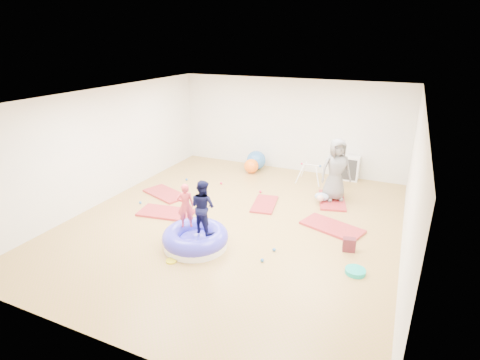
% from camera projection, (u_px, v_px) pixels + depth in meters
% --- Properties ---
extents(room, '(7.01, 8.01, 2.81)m').
position_uv_depth(room, '(234.00, 163.00, 7.99)').
color(room, '#A48B3D').
rests_on(room, ground).
extents(gym_mat_front_left, '(1.37, 0.83, 0.05)m').
position_uv_depth(gym_mat_front_left, '(166.00, 213.00, 8.85)').
color(gym_mat_front_left, '#CC294A').
rests_on(gym_mat_front_left, ground).
extents(gym_mat_mid_left, '(1.38, 1.02, 0.05)m').
position_uv_depth(gym_mat_mid_left, '(165.00, 194.00, 9.93)').
color(gym_mat_mid_left, '#CC294A').
rests_on(gym_mat_mid_left, ground).
extents(gym_mat_center_back, '(0.71, 1.14, 0.04)m').
position_uv_depth(gym_mat_center_back, '(265.00, 204.00, 9.32)').
color(gym_mat_center_back, '#CC294A').
rests_on(gym_mat_center_back, ground).
extents(gym_mat_right, '(1.44, 1.04, 0.05)m').
position_uv_depth(gym_mat_right, '(332.00, 227.00, 8.17)').
color(gym_mat_right, '#CC294A').
rests_on(gym_mat_right, ground).
extents(gym_mat_rear_right, '(0.91, 1.36, 0.05)m').
position_uv_depth(gym_mat_rear_right, '(332.00, 200.00, 9.53)').
color(gym_mat_rear_right, '#CC294A').
rests_on(gym_mat_rear_right, ground).
extents(inflatable_cushion, '(1.32, 1.32, 0.41)m').
position_uv_depth(inflatable_cushion, '(195.00, 239.00, 7.44)').
color(inflatable_cushion, white).
rests_on(inflatable_cushion, ground).
extents(child_pink, '(0.40, 0.36, 0.93)m').
position_uv_depth(child_pink, '(185.00, 203.00, 7.38)').
color(child_pink, '#F4444E').
rests_on(child_pink, inflatable_cushion).
extents(child_navy, '(0.61, 0.52, 1.08)m').
position_uv_depth(child_navy, '(203.00, 204.00, 7.15)').
color(child_navy, black).
rests_on(child_navy, inflatable_cushion).
extents(adult_caregiver, '(0.92, 0.82, 1.57)m').
position_uv_depth(adult_caregiver, '(336.00, 170.00, 9.27)').
color(adult_caregiver, slate).
rests_on(adult_caregiver, gym_mat_rear_right).
extents(infant, '(0.36, 0.36, 0.21)m').
position_uv_depth(infant, '(321.00, 197.00, 9.38)').
color(infant, '#99ADCA').
rests_on(infant, gym_mat_rear_right).
extents(ball_pit_balls, '(3.87, 3.27, 0.07)m').
position_uv_depth(ball_pit_balls, '(214.00, 203.00, 9.36)').
color(ball_pit_balls, '#2F67AE').
rests_on(ball_pit_balls, ground).
extents(exercise_ball_blue, '(0.60, 0.60, 0.60)m').
position_uv_depth(exercise_ball_blue, '(256.00, 160.00, 11.74)').
color(exercise_ball_blue, '#2F67AE').
rests_on(exercise_ball_blue, ground).
extents(exercise_ball_orange, '(0.44, 0.44, 0.44)m').
position_uv_depth(exercise_ball_orange, '(251.00, 166.00, 11.45)').
color(exercise_ball_orange, orange).
rests_on(exercise_ball_orange, ground).
extents(infant_play_gym, '(0.71, 0.67, 0.54)m').
position_uv_depth(infant_play_gym, '(311.00, 170.00, 10.65)').
color(infant_play_gym, white).
rests_on(infant_play_gym, ground).
extents(cube_shelf, '(0.71, 0.35, 0.71)m').
position_uv_depth(cube_shelf, '(346.00, 168.00, 10.90)').
color(cube_shelf, white).
rests_on(cube_shelf, ground).
extents(balance_disc, '(0.36, 0.36, 0.08)m').
position_uv_depth(balance_disc, '(355.00, 271.00, 6.61)').
color(balance_disc, '#0EAB98').
rests_on(balance_disc, ground).
extents(backpack, '(0.27, 0.20, 0.28)m').
position_uv_depth(backpack, '(349.00, 245.00, 7.26)').
color(backpack, maroon).
rests_on(backpack, ground).
extents(yellow_toy, '(0.20, 0.20, 0.03)m').
position_uv_depth(yellow_toy, '(171.00, 261.00, 6.96)').
color(yellow_toy, yellow).
rests_on(yellow_toy, ground).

